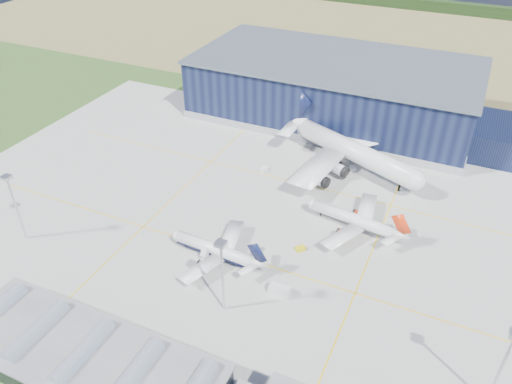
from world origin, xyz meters
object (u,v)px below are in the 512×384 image
object	(u,v)px
light_mast_center	(222,266)
airliner_widebody	(355,142)
airstair	(208,253)
gse_tug_c	(391,163)
hangar	(340,92)
gse_cart_b	(353,169)
gse_tug_b	(300,249)
airliner_navy	(214,244)
light_mast_west	(13,198)
gse_cart_a	(264,169)
airliner_red	(353,213)
gse_van_a	(280,290)
light_mast_east	(506,358)

from	to	relation	value
light_mast_center	airliner_widebody	world-z (taller)	light_mast_center
airstair	gse_tug_c	bearing A→B (deg)	69.82
hangar	gse_cart_b	distance (m)	47.98
airliner_widebody	gse_tug_b	world-z (taller)	airliner_widebody
airliner_navy	gse_cart_b	xyz separation A→B (m)	(23.78, 65.41, -4.69)
light_mast_west	gse_cart_a	world-z (taller)	light_mast_west
gse_tug_b	gse_tug_c	world-z (taller)	gse_tug_c
hangar	airliner_widebody	xyz separation A→B (m)	(18.49, -41.14, -0.60)
airliner_red	airliner_widebody	world-z (taller)	airliner_widebody
airliner_red	airliner_widebody	size ratio (longest dim) A/B	0.52
airstair	airliner_widebody	bearing A→B (deg)	76.14
airliner_widebody	gse_van_a	world-z (taller)	airliner_widebody
airliner_widebody	gse_van_a	bearing A→B (deg)	-66.32
light_mast_east	airliner_red	bearing A→B (deg)	132.74
hangar	gse_tug_c	distance (m)	46.83
airliner_red	gse_tug_c	distance (m)	44.83
gse_tug_b	gse_tug_c	bearing A→B (deg)	115.88
airliner_navy	gse_tug_b	xyz separation A→B (m)	(21.98, 13.76, -4.70)
gse_van_a	gse_tug_c	size ratio (longest dim) A/B	1.76
hangar	gse_tug_b	xyz separation A→B (m)	(17.19, -94.32, -10.99)
gse_van_a	gse_cart_a	distance (m)	63.51
gse_cart_a	gse_tug_c	distance (m)	49.48
hangar	light_mast_center	size ratio (longest dim) A/B	6.30
light_mast_west	airliner_navy	size ratio (longest dim) A/B	0.70
hangar	gse_van_a	size ratio (longest dim) A/B	24.84
light_mast_center	gse_cart_a	size ratio (longest dim) A/B	6.94
gse_cart_b	gse_tug_c	bearing A→B (deg)	1.92
light_mast_west	airstair	bearing A→B (deg)	15.97
airliner_red	light_mast_east	bearing A→B (deg)	142.03
airliner_red	gse_cart_a	distance (m)	44.47
gse_van_a	gse_cart_b	world-z (taller)	gse_van_a
light_mast_center	light_mast_east	xyz separation A→B (m)	(65.00, 0.00, 0.00)
airliner_widebody	gse_tug_c	xyz separation A→B (m)	(13.10, 8.34, -10.28)
light_mast_west	gse_cart_b	xyz separation A→B (m)	(81.80, 82.14, -14.80)
light_mast_west	gse_tug_b	bearing A→B (deg)	20.86
hangar	gse_van_a	xyz separation A→B (m)	(18.39, -113.61, -10.34)
light_mast_center	gse_cart_a	xyz separation A→B (m)	(-18.49, 67.34, -14.71)
hangar	light_mast_west	xyz separation A→B (m)	(-62.81, -124.80, 3.82)
gse_tug_b	airliner_widebody	bearing A→B (deg)	127.65
airliner_widebody	airstair	world-z (taller)	airliner_widebody
light_mast_west	light_mast_center	world-z (taller)	same
airliner_widebody	airstair	distance (m)	72.79
airliner_red	gse_cart_b	xyz separation A→B (m)	(-9.24, 34.57, -5.11)
gse_tug_b	gse_van_a	size ratio (longest dim) A/B	0.49
gse_tug_b	airstair	bearing A→B (deg)	-109.82
gse_van_a	airliner_widebody	bearing A→B (deg)	-0.11
gse_tug_c	gse_cart_b	world-z (taller)	gse_tug_c
light_mast_center	airliner_widebody	xyz separation A→B (m)	(11.31, 83.66, -4.42)
light_mast_center	airstair	size ratio (longest dim) A/B	5.09
light_mast_center	hangar	bearing A→B (deg)	93.30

